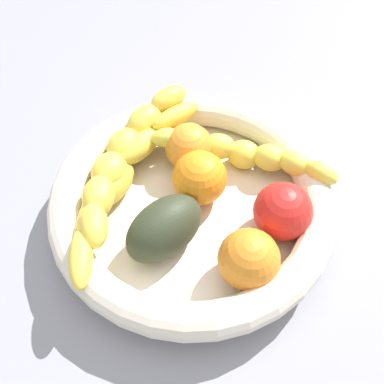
{
  "coord_description": "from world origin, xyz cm",
  "views": [
    {
      "loc": [
        19.93,
        -18.05,
        44.8
      ],
      "look_at": [
        0.0,
        0.0,
        7.83
      ],
      "focal_mm": 39.9,
      "sensor_mm": 36.0,
      "label": 1
    }
  ],
  "objects_px": {
    "banana_draped_right": "(123,157)",
    "orange_mid_left": "(249,259)",
    "orange_front": "(200,178)",
    "tomato_red": "(283,211)",
    "banana_draped_left": "(243,153)",
    "orange_mid_right": "(189,147)",
    "avocado_dark": "(164,228)",
    "fruit_bowl": "(192,202)",
    "banana_arching_top": "(121,180)"
  },
  "relations": [
    {
      "from": "banana_draped_right",
      "to": "banana_arching_top",
      "type": "xyz_separation_m",
      "value": [
        0.02,
        -0.02,
        -0.0
      ]
    },
    {
      "from": "banana_draped_left",
      "to": "orange_mid_right",
      "type": "bearing_deg",
      "value": -139.99
    },
    {
      "from": "orange_front",
      "to": "orange_mid_right",
      "type": "distance_m",
      "value": 0.05
    },
    {
      "from": "orange_front",
      "to": "orange_mid_right",
      "type": "xyz_separation_m",
      "value": [
        -0.04,
        0.02,
        -0.0
      ]
    },
    {
      "from": "banana_draped_right",
      "to": "orange_front",
      "type": "relative_size",
      "value": 3.68
    },
    {
      "from": "fruit_bowl",
      "to": "avocado_dark",
      "type": "bearing_deg",
      "value": -74.82
    },
    {
      "from": "banana_draped_right",
      "to": "banana_arching_top",
      "type": "distance_m",
      "value": 0.03
    },
    {
      "from": "fruit_bowl",
      "to": "banana_draped_left",
      "type": "distance_m",
      "value": 0.08
    },
    {
      "from": "orange_mid_left",
      "to": "orange_mid_right",
      "type": "xyz_separation_m",
      "value": [
        -0.15,
        0.06,
        -0.0
      ]
    },
    {
      "from": "banana_draped_left",
      "to": "tomato_red",
      "type": "xyz_separation_m",
      "value": [
        0.09,
        -0.03,
        0.0
      ]
    },
    {
      "from": "fruit_bowl",
      "to": "tomato_red",
      "type": "distance_m",
      "value": 0.1
    },
    {
      "from": "orange_mid_left",
      "to": "orange_mid_right",
      "type": "height_order",
      "value": "orange_mid_left"
    },
    {
      "from": "fruit_bowl",
      "to": "orange_mid_left",
      "type": "height_order",
      "value": "orange_mid_left"
    },
    {
      "from": "banana_arching_top",
      "to": "tomato_red",
      "type": "distance_m",
      "value": 0.18
    },
    {
      "from": "orange_front",
      "to": "tomato_red",
      "type": "height_order",
      "value": "tomato_red"
    },
    {
      "from": "orange_front",
      "to": "banana_draped_left",
      "type": "bearing_deg",
      "value": 85.29
    },
    {
      "from": "banana_arching_top",
      "to": "orange_mid_left",
      "type": "distance_m",
      "value": 0.17
    },
    {
      "from": "banana_draped_right",
      "to": "tomato_red",
      "type": "relative_size",
      "value": 3.62
    },
    {
      "from": "orange_mid_left",
      "to": "avocado_dark",
      "type": "distance_m",
      "value": 0.09
    },
    {
      "from": "orange_mid_left",
      "to": "avocado_dark",
      "type": "xyz_separation_m",
      "value": [
        -0.08,
        -0.04,
        -0.0
      ]
    },
    {
      "from": "orange_mid_left",
      "to": "avocado_dark",
      "type": "height_order",
      "value": "orange_mid_left"
    },
    {
      "from": "orange_front",
      "to": "orange_mid_left",
      "type": "relative_size",
      "value": 1.0
    },
    {
      "from": "orange_mid_left",
      "to": "orange_front",
      "type": "bearing_deg",
      "value": 162.82
    },
    {
      "from": "banana_draped_right",
      "to": "orange_mid_right",
      "type": "bearing_deg",
      "value": 62.7
    },
    {
      "from": "banana_arching_top",
      "to": "orange_front",
      "type": "bearing_deg",
      "value": 48.45
    },
    {
      "from": "banana_draped_left",
      "to": "orange_mid_right",
      "type": "relative_size",
      "value": 3.45
    },
    {
      "from": "banana_draped_right",
      "to": "tomato_red",
      "type": "bearing_deg",
      "value": 24.9
    },
    {
      "from": "orange_mid_right",
      "to": "orange_front",
      "type": "bearing_deg",
      "value": -28.0
    },
    {
      "from": "avocado_dark",
      "to": "banana_arching_top",
      "type": "bearing_deg",
      "value": 176.65
    },
    {
      "from": "banana_draped_right",
      "to": "orange_mid_right",
      "type": "xyz_separation_m",
      "value": [
        0.04,
        0.07,
        -0.0
      ]
    },
    {
      "from": "banana_draped_right",
      "to": "tomato_red",
      "type": "xyz_separation_m",
      "value": [
        0.17,
        0.08,
        -0.0
      ]
    },
    {
      "from": "orange_mid_left",
      "to": "orange_mid_right",
      "type": "distance_m",
      "value": 0.16
    },
    {
      "from": "orange_front",
      "to": "orange_mid_left",
      "type": "bearing_deg",
      "value": -17.18
    },
    {
      "from": "banana_draped_right",
      "to": "banana_arching_top",
      "type": "height_order",
      "value": "banana_draped_right"
    },
    {
      "from": "fruit_bowl",
      "to": "banana_draped_right",
      "type": "distance_m",
      "value": 0.09
    },
    {
      "from": "banana_draped_right",
      "to": "orange_mid_left",
      "type": "distance_m",
      "value": 0.18
    },
    {
      "from": "banana_draped_right",
      "to": "orange_mid_left",
      "type": "bearing_deg",
      "value": 3.9
    },
    {
      "from": "orange_mid_right",
      "to": "tomato_red",
      "type": "relative_size",
      "value": 0.9
    },
    {
      "from": "orange_mid_right",
      "to": "orange_mid_left",
      "type": "bearing_deg",
      "value": -20.54
    },
    {
      "from": "orange_front",
      "to": "orange_mid_right",
      "type": "bearing_deg",
      "value": 152.0
    },
    {
      "from": "banana_draped_left",
      "to": "banana_draped_right",
      "type": "relative_size",
      "value": 0.86
    },
    {
      "from": "orange_mid_right",
      "to": "avocado_dark",
      "type": "xyz_separation_m",
      "value": [
        0.07,
        -0.09,
        -0.0
      ]
    },
    {
      "from": "banana_draped_right",
      "to": "avocado_dark",
      "type": "relative_size",
      "value": 2.5
    },
    {
      "from": "fruit_bowl",
      "to": "orange_front",
      "type": "relative_size",
      "value": 5.13
    },
    {
      "from": "fruit_bowl",
      "to": "orange_front",
      "type": "bearing_deg",
      "value": 114.2
    },
    {
      "from": "avocado_dark",
      "to": "banana_draped_left",
      "type": "bearing_deg",
      "value": 97.18
    },
    {
      "from": "banana_draped_left",
      "to": "banana_draped_right",
      "type": "distance_m",
      "value": 0.14
    },
    {
      "from": "fruit_bowl",
      "to": "banana_arching_top",
      "type": "relative_size",
      "value": 1.24
    },
    {
      "from": "tomato_red",
      "to": "orange_mid_left",
      "type": "bearing_deg",
      "value": -77.84
    },
    {
      "from": "tomato_red",
      "to": "banana_draped_right",
      "type": "bearing_deg",
      "value": -155.1
    }
  ]
}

